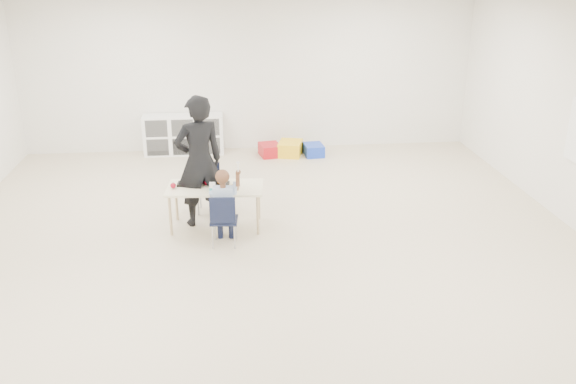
{
  "coord_description": "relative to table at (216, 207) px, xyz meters",
  "views": [
    {
      "loc": [
        -0.42,
        -6.34,
        3.3
      ],
      "look_at": [
        0.23,
        -0.03,
        0.85
      ],
      "focal_mm": 38.0,
      "sensor_mm": 36.0,
      "label": 1
    }
  ],
  "objects": [
    {
      "name": "bread_roll",
      "position": [
        0.24,
        -0.1,
        0.31
      ],
      "size": [
        0.09,
        0.09,
        0.07
      ],
      "primitive_type": "ellipsoid",
      "color": "#DDB05A",
      "rests_on": "table"
    },
    {
      "name": "milk_carton",
      "position": [
        -0.03,
        -0.13,
        0.33
      ],
      "size": [
        0.08,
        0.08,
        0.1
      ],
      "primitive_type": "cube",
      "rotation": [
        0.0,
        0.0,
        -0.08
      ],
      "color": "white",
      "rests_on": "table"
    },
    {
      "name": "apple_far",
      "position": [
        -0.53,
        0.0,
        0.31
      ],
      "size": [
        0.07,
        0.07,
        0.07
      ],
      "primitive_type": "sphere",
      "color": "maroon",
      "rests_on": "table"
    },
    {
      "name": "child",
      "position": [
        0.11,
        -0.54,
        0.24
      ],
      "size": [
        0.48,
        0.48,
        1.06
      ],
      "primitive_type": null,
      "rotation": [
        0.0,
        0.0,
        -0.08
      ],
      "color": "#9EAFD6",
      "rests_on": "chair_near"
    },
    {
      "name": "chair_far",
      "position": [
        -0.11,
        0.54,
        0.05
      ],
      "size": [
        0.35,
        0.33,
        0.67
      ],
      "primitive_type": null,
      "rotation": [
        0.0,
        0.0,
        -0.08
      ],
      "color": "black",
      "rests_on": "ground"
    },
    {
      "name": "bin_blue",
      "position": [
        1.7,
        2.91,
        -0.18
      ],
      "size": [
        0.36,
        0.44,
        0.2
      ],
      "primitive_type": "cube",
      "rotation": [
        0.0,
        0.0,
        0.09
      ],
      "color": "#1939BC",
      "rests_on": "ground"
    },
    {
      "name": "bin_yellow",
      "position": [
        1.28,
        2.98,
        -0.16
      ],
      "size": [
        0.5,
        0.58,
        0.24
      ],
      "primitive_type": "cube",
      "rotation": [
        0.0,
        0.0,
        -0.25
      ],
      "color": "yellow",
      "rests_on": "ground"
    },
    {
      "name": "bin_red",
      "position": [
        0.92,
        2.98,
        -0.18
      ],
      "size": [
        0.41,
        0.49,
        0.21
      ],
      "primitive_type": "cube",
      "rotation": [
        0.0,
        0.0,
        0.18
      ],
      "color": "red",
      "rests_on": "ground"
    },
    {
      "name": "lunch_tray_near",
      "position": [
        0.07,
        0.05,
        0.29
      ],
      "size": [
        0.23,
        0.18,
        0.03
      ],
      "primitive_type": "cube",
      "rotation": [
        0.0,
        0.0,
        -0.08
      ],
      "color": "black",
      "rests_on": "table"
    },
    {
      "name": "apple_near",
      "position": [
        -0.11,
        0.08,
        0.31
      ],
      "size": [
        0.07,
        0.07,
        0.07
      ],
      "primitive_type": "sphere",
      "color": "maroon",
      "rests_on": "table"
    },
    {
      "name": "room",
      "position": [
        0.61,
        -1.0,
        1.12
      ],
      "size": [
        9.0,
        9.02,
        2.8
      ],
      "color": "beige",
      "rests_on": "ground"
    },
    {
      "name": "table",
      "position": [
        0.0,
        0.0,
        0.0
      ],
      "size": [
        1.27,
        0.71,
        0.56
      ],
      "rotation": [
        0.0,
        0.0,
        -0.08
      ],
      "color": "#F8EBC6",
      "rests_on": "ground"
    },
    {
      "name": "chair_near",
      "position": [
        0.11,
        -0.54,
        0.05
      ],
      "size": [
        0.35,
        0.33,
        0.67
      ],
      "primitive_type": null,
      "rotation": [
        0.0,
        0.0,
        -0.08
      ],
      "color": "black",
      "rests_on": "ground"
    },
    {
      "name": "lunch_tray_far",
      "position": [
        -0.37,
        0.1,
        0.29
      ],
      "size": [
        0.23,
        0.18,
        0.03
      ],
      "primitive_type": "cube",
      "rotation": [
        0.0,
        0.0,
        -0.08
      ],
      "color": "black",
      "rests_on": "table"
    },
    {
      "name": "adult",
      "position": [
        -0.19,
        0.14,
        0.58
      ],
      "size": [
        0.73,
        0.6,
        1.72
      ],
      "primitive_type": "imported",
      "rotation": [
        0.0,
        0.0,
        3.48
      ],
      "color": "black",
      "rests_on": "ground"
    },
    {
      "name": "cubby_shelf",
      "position": [
        -0.59,
        3.28,
        0.07
      ],
      "size": [
        1.4,
        0.4,
        0.7
      ],
      "primitive_type": "cube",
      "color": "white",
      "rests_on": "ground"
    }
  ]
}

